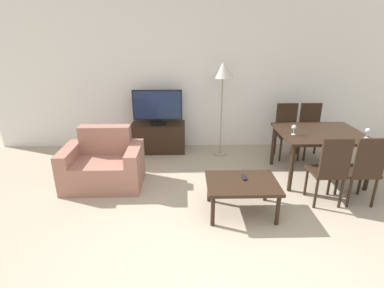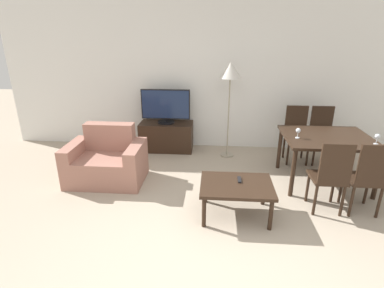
{
  "view_description": "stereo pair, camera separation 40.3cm",
  "coord_description": "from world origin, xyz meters",
  "px_view_note": "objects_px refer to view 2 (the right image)",
  "views": [
    {
      "loc": [
        -0.38,
        -2.29,
        2.14
      ],
      "look_at": [
        -0.28,
        1.67,
        0.65
      ],
      "focal_mm": 28.0,
      "sensor_mm": 36.0,
      "label": 1
    },
    {
      "loc": [
        0.03,
        -2.28,
        2.14
      ],
      "look_at": [
        -0.28,
        1.67,
        0.65
      ],
      "focal_mm": 28.0,
      "sensor_mm": 36.0,
      "label": 2
    }
  ],
  "objects_px": {
    "armchair": "(107,162)",
    "wine_glass_center": "(298,131)",
    "dining_chair_near": "(331,174)",
    "tv": "(166,106)",
    "coffee_table": "(236,188)",
    "tv_stand": "(167,136)",
    "dining_chair_far": "(322,132)",
    "dining_table": "(327,141)",
    "dining_chair_far_left": "(296,131)",
    "dining_chair_near_right": "(368,176)",
    "wine_glass_left": "(377,137)",
    "floor_lamp": "(230,74)",
    "remote_primary": "(239,180)"
  },
  "relations": [
    {
      "from": "armchair",
      "to": "wine_glass_center",
      "type": "relative_size",
      "value": 7.63
    },
    {
      "from": "dining_chair_near",
      "to": "tv",
      "type": "bearing_deg",
      "value": 139.72
    },
    {
      "from": "coffee_table",
      "to": "tv_stand",
      "type": "bearing_deg",
      "value": 119.32
    },
    {
      "from": "dining_chair_far",
      "to": "wine_glass_center",
      "type": "bearing_deg",
      "value": -125.34
    },
    {
      "from": "coffee_table",
      "to": "dining_table",
      "type": "relative_size",
      "value": 0.71
    },
    {
      "from": "wine_glass_center",
      "to": "dining_chair_far_left",
      "type": "bearing_deg",
      "value": 75.67
    },
    {
      "from": "armchair",
      "to": "dining_chair_near_right",
      "type": "relative_size",
      "value": 1.17
    },
    {
      "from": "dining_table",
      "to": "dining_chair_far",
      "type": "height_order",
      "value": "dining_chair_far"
    },
    {
      "from": "coffee_table",
      "to": "dining_table",
      "type": "distance_m",
      "value": 1.69
    },
    {
      "from": "tv_stand",
      "to": "dining_chair_far",
      "type": "height_order",
      "value": "dining_chair_far"
    },
    {
      "from": "dining_table",
      "to": "wine_glass_left",
      "type": "relative_size",
      "value": 8.39
    },
    {
      "from": "coffee_table",
      "to": "wine_glass_center",
      "type": "xyz_separation_m",
      "value": [
        0.89,
        0.87,
        0.46
      ]
    },
    {
      "from": "tv_stand",
      "to": "wine_glass_left",
      "type": "relative_size",
      "value": 6.74
    },
    {
      "from": "wine_glass_left",
      "to": "wine_glass_center",
      "type": "height_order",
      "value": "same"
    },
    {
      "from": "tv",
      "to": "dining_chair_far",
      "type": "distance_m",
      "value": 2.78
    },
    {
      "from": "tv",
      "to": "dining_chair_far_left",
      "type": "distance_m",
      "value": 2.36
    },
    {
      "from": "tv",
      "to": "dining_chair_far",
      "type": "xyz_separation_m",
      "value": [
        2.75,
        -0.3,
        -0.33
      ]
    },
    {
      "from": "dining_table",
      "to": "tv_stand",
      "type": "bearing_deg",
      "value": 155.87
    },
    {
      "from": "tv",
      "to": "coffee_table",
      "type": "height_order",
      "value": "tv"
    },
    {
      "from": "dining_table",
      "to": "floor_lamp",
      "type": "xyz_separation_m",
      "value": [
        -1.39,
        0.93,
        0.82
      ]
    },
    {
      "from": "wine_glass_left",
      "to": "wine_glass_center",
      "type": "distance_m",
      "value": 1.0
    },
    {
      "from": "dining_table",
      "to": "coffee_table",
      "type": "bearing_deg",
      "value": -143.86
    },
    {
      "from": "tv",
      "to": "coffee_table",
      "type": "bearing_deg",
      "value": -60.65
    },
    {
      "from": "dining_table",
      "to": "dining_chair_near",
      "type": "distance_m",
      "value": 0.87
    },
    {
      "from": "dining_chair_near_right",
      "to": "wine_glass_left",
      "type": "distance_m",
      "value": 0.7
    },
    {
      "from": "coffee_table",
      "to": "dining_chair_near_right",
      "type": "relative_size",
      "value": 0.91
    },
    {
      "from": "dining_chair_far",
      "to": "floor_lamp",
      "type": "xyz_separation_m",
      "value": [
        -1.6,
        0.1,
        0.95
      ]
    },
    {
      "from": "dining_table",
      "to": "tv",
      "type": "bearing_deg",
      "value": 155.91
    },
    {
      "from": "wine_glass_center",
      "to": "floor_lamp",
      "type": "bearing_deg",
      "value": 131.71
    },
    {
      "from": "armchair",
      "to": "wine_glass_left",
      "type": "distance_m",
      "value": 3.8
    },
    {
      "from": "dining_chair_near",
      "to": "dining_chair_far",
      "type": "xyz_separation_m",
      "value": [
        0.43,
        1.66,
        0.0
      ]
    },
    {
      "from": "floor_lamp",
      "to": "wine_glass_left",
      "type": "height_order",
      "value": "floor_lamp"
    },
    {
      "from": "tv",
      "to": "dining_chair_near_right",
      "type": "relative_size",
      "value": 0.94
    },
    {
      "from": "dining_chair_near_right",
      "to": "wine_glass_left",
      "type": "bearing_deg",
      "value": 60.26
    },
    {
      "from": "dining_chair_far",
      "to": "tv",
      "type": "bearing_deg",
      "value": 173.78
    },
    {
      "from": "armchair",
      "to": "coffee_table",
      "type": "distance_m",
      "value": 2.05
    },
    {
      "from": "dining_chair_far",
      "to": "dining_chair_far_left",
      "type": "height_order",
      "value": "same"
    },
    {
      "from": "dining_chair_near_right",
      "to": "remote_primary",
      "type": "relative_size",
      "value": 6.36
    },
    {
      "from": "armchair",
      "to": "dining_chair_near_right",
      "type": "bearing_deg",
      "value": -10.73
    },
    {
      "from": "dining_chair_near",
      "to": "dining_chair_near_right",
      "type": "bearing_deg",
      "value": 0.0
    },
    {
      "from": "dining_table",
      "to": "dining_chair_near",
      "type": "relative_size",
      "value": 1.28
    },
    {
      "from": "armchair",
      "to": "wine_glass_center",
      "type": "distance_m",
      "value": 2.83
    },
    {
      "from": "dining_chair_near",
      "to": "dining_chair_far_left",
      "type": "xyz_separation_m",
      "value": [
        0.0,
        1.66,
        0.0
      ]
    },
    {
      "from": "tv",
      "to": "dining_chair_far_left",
      "type": "bearing_deg",
      "value": -7.36
    },
    {
      "from": "tv_stand",
      "to": "floor_lamp",
      "type": "relative_size",
      "value": 0.59
    },
    {
      "from": "dining_chair_near_right",
      "to": "wine_glass_left",
      "type": "xyz_separation_m",
      "value": [
        0.31,
        0.54,
        0.31
      ]
    },
    {
      "from": "tv",
      "to": "wine_glass_left",
      "type": "distance_m",
      "value": 3.37
    },
    {
      "from": "dining_table",
      "to": "dining_chair_far_left",
      "type": "height_order",
      "value": "dining_chair_far_left"
    },
    {
      "from": "armchair",
      "to": "floor_lamp",
      "type": "relative_size",
      "value": 0.67
    },
    {
      "from": "coffee_table",
      "to": "remote_primary",
      "type": "bearing_deg",
      "value": 68.53
    }
  ]
}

